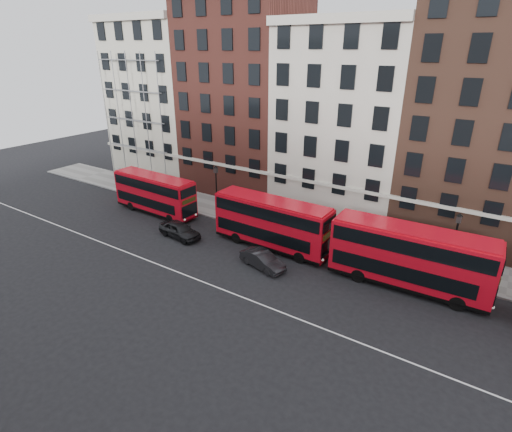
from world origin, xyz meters
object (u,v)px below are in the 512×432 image
Objects in this scene: bus_b at (272,222)px; car_rear at (180,230)px; car_front at (262,260)px; bus_a at (155,193)px; bus_c at (409,256)px.

bus_b is 8.84m from car_rear.
bus_b reaches higher than car_front.
bus_b reaches higher than bus_a.
bus_a is at bearing -179.00° from bus_b.
bus_a is 0.93× the size of bus_b.
bus_c is 2.55× the size of car_rear.
bus_c is at bearing -75.26° from car_rear.
bus_c is at bearing 0.99° from bus_b.
bus_b is 4.08m from car_front.
bus_b reaches higher than car_rear.
car_front is (9.41, -0.42, -0.09)m from car_rear.
bus_a is 7.15m from car_rear.
bus_a reaches higher than car_front.
bus_c is 20.04m from car_rear.
bus_c is at bearing 1.71° from bus_a.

